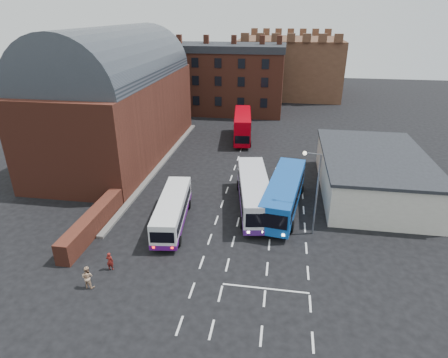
# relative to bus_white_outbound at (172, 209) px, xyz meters

# --- Properties ---
(ground) EXTENTS (180.00, 180.00, 0.00)m
(ground) POSITION_rel_bus_white_outbound_xyz_m (3.74, -4.32, -1.52)
(ground) COLOR black
(railway_station) EXTENTS (12.00, 28.00, 16.00)m
(railway_station) POSITION_rel_bus_white_outbound_xyz_m (-11.76, 16.68, 6.11)
(railway_station) COLOR #602B1E
(railway_station) RESTS_ON ground
(forecourt_wall) EXTENTS (1.20, 10.00, 1.80)m
(forecourt_wall) POSITION_rel_bus_white_outbound_xyz_m (-6.46, -2.32, -0.62)
(forecourt_wall) COLOR #602B1E
(forecourt_wall) RESTS_ON ground
(cream_building) EXTENTS (10.40, 16.40, 4.25)m
(cream_building) POSITION_rel_bus_white_outbound_xyz_m (18.74, 9.68, 0.63)
(cream_building) COLOR beige
(cream_building) RESTS_ON ground
(brick_terrace) EXTENTS (22.00, 10.00, 11.00)m
(brick_terrace) POSITION_rel_bus_white_outbound_xyz_m (-2.26, 41.68, 3.98)
(brick_terrace) COLOR brown
(brick_terrace) RESTS_ON ground
(castle_keep) EXTENTS (22.00, 22.00, 12.00)m
(castle_keep) POSITION_rel_bus_white_outbound_xyz_m (9.74, 61.68, 4.48)
(castle_keep) COLOR brown
(castle_keep) RESTS_ON ground
(bus_white_outbound) EXTENTS (3.26, 9.64, 2.58)m
(bus_white_outbound) POSITION_rel_bus_white_outbound_xyz_m (0.00, 0.00, 0.00)
(bus_white_outbound) COLOR silver
(bus_white_outbound) RESTS_ON ground
(bus_white_inbound) EXTENTS (4.45, 11.72, 3.12)m
(bus_white_inbound) POSITION_rel_bus_white_outbound_xyz_m (6.89, 4.14, 0.32)
(bus_white_inbound) COLOR silver
(bus_white_inbound) RESTS_ON ground
(bus_blue) EXTENTS (4.22, 11.90, 3.18)m
(bus_blue) POSITION_rel_bus_white_outbound_xyz_m (9.74, 4.23, 0.35)
(bus_blue) COLOR #104AA2
(bus_blue) RESTS_ON ground
(bus_red_double) EXTENTS (3.37, 10.27, 4.03)m
(bus_red_double) POSITION_rel_bus_white_outbound_xyz_m (3.39, 25.04, 0.62)
(bus_red_double) COLOR #A9000D
(bus_red_double) RESTS_ON ground
(street_lamp) EXTENTS (1.50, 0.44, 7.41)m
(street_lamp) POSITION_rel_bus_white_outbound_xyz_m (12.08, 0.42, 2.95)
(street_lamp) COLOR slate
(street_lamp) RESTS_ON ground
(pedestrian_red) EXTENTS (0.54, 0.36, 1.47)m
(pedestrian_red) POSITION_rel_bus_white_outbound_xyz_m (-2.76, -7.01, -0.79)
(pedestrian_red) COLOR maroon
(pedestrian_red) RESTS_ON ground
(pedestrian_beige) EXTENTS (0.88, 0.72, 1.69)m
(pedestrian_beige) POSITION_rel_bus_white_outbound_xyz_m (-3.43, -9.09, -0.68)
(pedestrian_beige) COLOR tan
(pedestrian_beige) RESTS_ON ground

